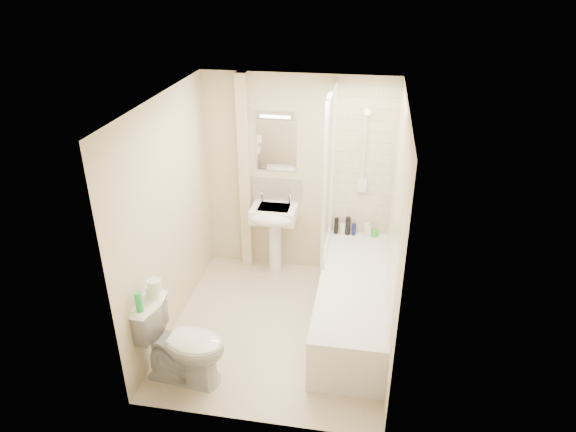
# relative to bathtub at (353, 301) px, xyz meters

# --- Properties ---
(floor) EXTENTS (2.50, 2.50, 0.00)m
(floor) POSITION_rel_bathtub_xyz_m (-0.75, -0.20, -0.29)
(floor) COLOR beige
(floor) RESTS_ON ground
(wall_back) EXTENTS (2.20, 0.02, 2.40)m
(wall_back) POSITION_rel_bathtub_xyz_m (-0.75, 1.05, 0.91)
(wall_back) COLOR beige
(wall_back) RESTS_ON ground
(wall_left) EXTENTS (0.02, 2.50, 2.40)m
(wall_left) POSITION_rel_bathtub_xyz_m (-1.85, -0.20, 0.91)
(wall_left) COLOR beige
(wall_left) RESTS_ON ground
(wall_right) EXTENTS (0.02, 2.50, 2.40)m
(wall_right) POSITION_rel_bathtub_xyz_m (0.35, -0.20, 0.91)
(wall_right) COLOR beige
(wall_right) RESTS_ON ground
(ceiling) EXTENTS (2.20, 2.50, 0.02)m
(ceiling) POSITION_rel_bathtub_xyz_m (-0.75, -0.20, 2.11)
(ceiling) COLOR white
(ceiling) RESTS_ON wall_back
(tile_back) EXTENTS (0.70, 0.01, 1.75)m
(tile_back) POSITION_rel_bathtub_xyz_m (0.00, 1.04, 1.14)
(tile_back) COLOR beige
(tile_back) RESTS_ON wall_back
(tile_right) EXTENTS (0.01, 2.10, 1.75)m
(tile_right) POSITION_rel_bathtub_xyz_m (0.34, 0.00, 1.14)
(tile_right) COLOR beige
(tile_right) RESTS_ON wall_right
(pipe_boxing) EXTENTS (0.12, 0.12, 2.40)m
(pipe_boxing) POSITION_rel_bathtub_xyz_m (-1.37, 0.99, 0.91)
(pipe_boxing) COLOR beige
(pipe_boxing) RESTS_ON ground
(splashback) EXTENTS (0.60, 0.02, 0.30)m
(splashback) POSITION_rel_bathtub_xyz_m (-1.00, 1.04, 0.74)
(splashback) COLOR beige
(splashback) RESTS_ON wall_back
(mirror) EXTENTS (0.46, 0.01, 0.60)m
(mirror) POSITION_rel_bathtub_xyz_m (-1.00, 1.04, 1.29)
(mirror) COLOR white
(mirror) RESTS_ON wall_back
(strip_light) EXTENTS (0.42, 0.07, 0.07)m
(strip_light) POSITION_rel_bathtub_xyz_m (-1.00, 1.02, 1.66)
(strip_light) COLOR silver
(strip_light) RESTS_ON wall_back
(bathtub) EXTENTS (0.70, 2.10, 0.55)m
(bathtub) POSITION_rel_bathtub_xyz_m (0.00, 0.00, 0.00)
(bathtub) COLOR white
(bathtub) RESTS_ON ground
(shower_screen) EXTENTS (0.04, 0.92, 1.80)m
(shower_screen) POSITION_rel_bathtub_xyz_m (-0.35, 0.60, 1.16)
(shower_screen) COLOR white
(shower_screen) RESTS_ON bathtub
(shower_fixture) EXTENTS (0.10, 0.16, 0.99)m
(shower_fixture) POSITION_rel_bathtub_xyz_m (-0.00, 0.99, 1.26)
(shower_fixture) COLOR white
(shower_fixture) RESTS_ON wall_back
(pedestal_sink) EXTENTS (0.53, 0.48, 1.01)m
(pedestal_sink) POSITION_rel_bathtub_xyz_m (-1.00, 0.81, 0.42)
(pedestal_sink) COLOR white
(pedestal_sink) RESTS_ON ground
(bottle_black_a) EXTENTS (0.05, 0.05, 0.20)m
(bottle_black_a) POSITION_rel_bathtub_xyz_m (-0.27, 0.96, 0.36)
(bottle_black_a) COLOR black
(bottle_black_a) RESTS_ON bathtub
(bottle_white_a) EXTENTS (0.06, 0.06, 0.13)m
(bottle_white_a) POSITION_rel_bathtub_xyz_m (-0.19, 0.96, 0.33)
(bottle_white_a) COLOR silver
(bottle_white_a) RESTS_ON bathtub
(bottle_black_b) EXTENTS (0.06, 0.06, 0.22)m
(bottle_black_b) POSITION_rel_bathtub_xyz_m (-0.13, 0.96, 0.37)
(bottle_black_b) COLOR black
(bottle_black_b) RESTS_ON bathtub
(bottle_blue) EXTENTS (0.05, 0.05, 0.14)m
(bottle_blue) POSITION_rel_bathtub_xyz_m (-0.06, 0.96, 0.33)
(bottle_blue) COLOR #131855
(bottle_blue) RESTS_ON bathtub
(bottle_cream) EXTENTS (0.07, 0.07, 0.17)m
(bottle_cream) POSITION_rel_bathtub_xyz_m (0.09, 0.96, 0.34)
(bottle_cream) COLOR beige
(bottle_cream) RESTS_ON bathtub
(bottle_white_b) EXTENTS (0.06, 0.06, 0.13)m
(bottle_white_b) POSITION_rel_bathtub_xyz_m (0.12, 0.96, 0.33)
(bottle_white_b) COLOR white
(bottle_white_b) RESTS_ON bathtub
(bottle_green) EXTENTS (0.07, 0.07, 0.08)m
(bottle_green) POSITION_rel_bathtub_xyz_m (0.19, 0.96, 0.30)
(bottle_green) COLOR green
(bottle_green) RESTS_ON bathtub
(toilet) EXTENTS (0.62, 0.89, 0.80)m
(toilet) POSITION_rel_bathtub_xyz_m (-1.47, -1.05, 0.11)
(toilet) COLOR white
(toilet) RESTS_ON ground
(toilet_roll_lower) EXTENTS (0.12, 0.12, 0.11)m
(toilet_roll_lower) POSITION_rel_bathtub_xyz_m (-1.74, -0.95, 0.57)
(toilet_roll_lower) COLOR white
(toilet_roll_lower) RESTS_ON toilet
(toilet_roll_upper) EXTENTS (0.12, 0.12, 0.10)m
(toilet_roll_upper) POSITION_rel_bathtub_xyz_m (-1.69, -0.99, 0.67)
(toilet_roll_upper) COLOR white
(toilet_roll_upper) RESTS_ON toilet_roll_lower
(green_bottle) EXTENTS (0.06, 0.06, 0.18)m
(green_bottle) POSITION_rel_bathtub_xyz_m (-1.76, -1.17, 0.61)
(green_bottle) COLOR green
(green_bottle) RESTS_ON toilet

